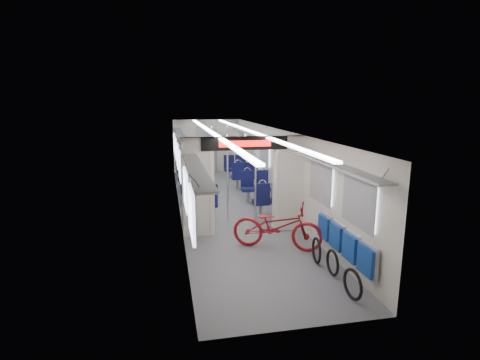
% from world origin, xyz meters
% --- Properties ---
extents(carriage, '(12.00, 12.02, 2.31)m').
position_xyz_m(carriage, '(0.00, -0.27, 1.50)').
color(carriage, '#515456').
rests_on(carriage, ground).
extents(bicycle, '(2.02, 1.43, 1.01)m').
position_xyz_m(bicycle, '(0.48, -3.15, 0.50)').
color(bicycle, maroon).
rests_on(bicycle, ground).
extents(flip_bench, '(0.12, 2.14, 0.55)m').
position_xyz_m(flip_bench, '(1.35, -4.45, 0.58)').
color(flip_bench, gray).
rests_on(flip_bench, carriage).
extents(bike_hoop_a, '(0.10, 0.52, 0.51)m').
position_xyz_m(bike_hoop_a, '(1.05, -5.40, 0.23)').
color(bike_hoop_a, black).
rests_on(bike_hoop_a, ground).
extents(bike_hoop_b, '(0.06, 0.49, 0.49)m').
position_xyz_m(bike_hoop_b, '(1.10, -4.56, 0.22)').
color(bike_hoop_b, black).
rests_on(bike_hoop_b, ground).
extents(bike_hoop_c, '(0.10, 0.52, 0.52)m').
position_xyz_m(bike_hoop_c, '(1.02, -4.01, 0.23)').
color(bike_hoop_c, black).
rests_on(bike_hoop_c, ground).
extents(seat_bay_near_left, '(0.89, 2.00, 1.08)m').
position_xyz_m(seat_bay_near_left, '(-0.93, -0.01, 0.53)').
color(seat_bay_near_left, '#0C0E38').
rests_on(seat_bay_near_left, ground).
extents(seat_bay_near_right, '(0.88, 1.95, 1.06)m').
position_xyz_m(seat_bay_near_right, '(0.93, -0.11, 0.53)').
color(seat_bay_near_right, '#0C0E38').
rests_on(seat_bay_near_right, ground).
extents(seat_bay_far_left, '(0.94, 2.20, 1.14)m').
position_xyz_m(seat_bay_far_left, '(-0.93, 3.45, 0.56)').
color(seat_bay_far_left, '#0C0E38').
rests_on(seat_bay_far_left, ground).
extents(seat_bay_far_right, '(0.89, 2.00, 1.08)m').
position_xyz_m(seat_bay_far_right, '(0.94, 3.31, 0.53)').
color(seat_bay_far_right, '#0C0E38').
rests_on(seat_bay_far_right, ground).
extents(stanchion_near_left, '(0.04, 0.04, 2.30)m').
position_xyz_m(stanchion_near_left, '(-0.30, -1.44, 1.15)').
color(stanchion_near_left, silver).
rests_on(stanchion_near_left, ground).
extents(stanchion_near_right, '(0.04, 0.04, 2.30)m').
position_xyz_m(stanchion_near_right, '(0.38, -1.60, 1.15)').
color(stanchion_near_right, silver).
rests_on(stanchion_near_right, ground).
extents(stanchion_far_left, '(0.04, 0.04, 2.30)m').
position_xyz_m(stanchion_far_left, '(-0.30, 1.62, 1.15)').
color(stanchion_far_left, silver).
rests_on(stanchion_far_left, ground).
extents(stanchion_far_right, '(0.04, 0.04, 2.30)m').
position_xyz_m(stanchion_far_right, '(0.29, 2.08, 1.15)').
color(stanchion_far_right, silver).
rests_on(stanchion_far_right, ground).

